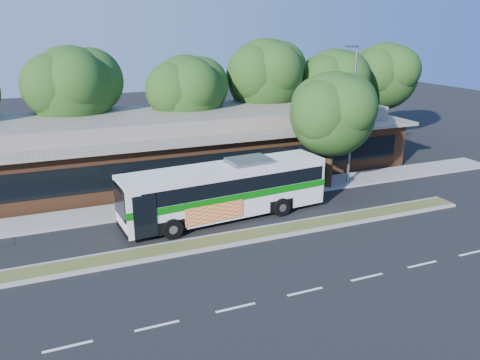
{
  "coord_description": "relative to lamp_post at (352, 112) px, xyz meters",
  "views": [
    {
      "loc": [
        -8.66,
        -19.22,
        10.04
      ],
      "look_at": [
        0.76,
        3.73,
        2.0
      ],
      "focal_mm": 35.0,
      "sensor_mm": 36.0,
      "label": 1
    }
  ],
  "objects": [
    {
      "name": "tree_bg_e",
      "position": [
        4.85,
        9.14,
        0.84
      ],
      "size": [
        6.47,
        5.8,
        8.5
      ],
      "color": "black",
      "rests_on": "ground"
    },
    {
      "name": "tree_bg_b",
      "position": [
        -16.13,
        10.14,
        1.24
      ],
      "size": [
        6.69,
        6.0,
        9.0
      ],
      "color": "black",
      "rests_on": "ground"
    },
    {
      "name": "tree_bg_d",
      "position": [
        -1.12,
        10.15,
        1.52
      ],
      "size": [
        6.91,
        6.2,
        9.37
      ],
      "color": "black",
      "rests_on": "ground"
    },
    {
      "name": "sedan",
      "position": [
        -18.56,
        3.64,
        -4.21
      ],
      "size": [
        4.97,
        2.53,
        1.38
      ],
      "primitive_type": "imported",
      "rotation": [
        0.0,
        0.0,
        1.7
      ],
      "color": "silver",
      "rests_on": "ground"
    },
    {
      "name": "plaza_building",
      "position": [
        -9.56,
        6.99,
        -2.77
      ],
      "size": [
        33.2,
        11.2,
        4.45
      ],
      "color": "brown",
      "rests_on": "ground"
    },
    {
      "name": "tree_bg_f",
      "position": [
        10.87,
        10.14,
        1.16
      ],
      "size": [
        6.69,
        6.0,
        8.92
      ],
      "color": "black",
      "rests_on": "ground"
    },
    {
      "name": "median_strip",
      "position": [
        -9.56,
        -5.4,
        -4.83
      ],
      "size": [
        26.0,
        1.1,
        0.15
      ],
      "primitive_type": "cube",
      "color": "#495022",
      "rests_on": "ground"
    },
    {
      "name": "transit_bus",
      "position": [
        -9.74,
        -2.56,
        -3.09
      ],
      "size": [
        11.77,
        3.58,
        3.26
      ],
      "rotation": [
        0.0,
        0.0,
        0.09
      ],
      "color": "silver",
      "rests_on": "ground"
    },
    {
      "name": "lamp_post",
      "position": [
        0.0,
        0.0,
        0.0
      ],
      "size": [
        0.93,
        0.18,
        9.07
      ],
      "color": "slate",
      "rests_on": "ground"
    },
    {
      "name": "sidewalk_tree",
      "position": [
        -1.34,
        -0.22,
        0.14
      ],
      "size": [
        5.96,
        5.35,
        7.59
      ],
      "color": "black",
      "rests_on": "ground"
    },
    {
      "name": "sidewalk",
      "position": [
        -9.56,
        0.4,
        -4.84
      ],
      "size": [
        44.0,
        2.6,
        0.12
      ],
      "primitive_type": "cube",
      "color": "gray",
      "rests_on": "ground"
    },
    {
      "name": "ground",
      "position": [
        -9.56,
        -6.0,
        -4.9
      ],
      "size": [
        120.0,
        120.0,
        0.0
      ],
      "primitive_type": "plane",
      "color": "black",
      "rests_on": "ground"
    },
    {
      "name": "tree_bg_c",
      "position": [
        -8.16,
        9.13,
        0.69
      ],
      "size": [
        6.24,
        5.6,
        8.26
      ],
      "color": "black",
      "rests_on": "ground"
    }
  ]
}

